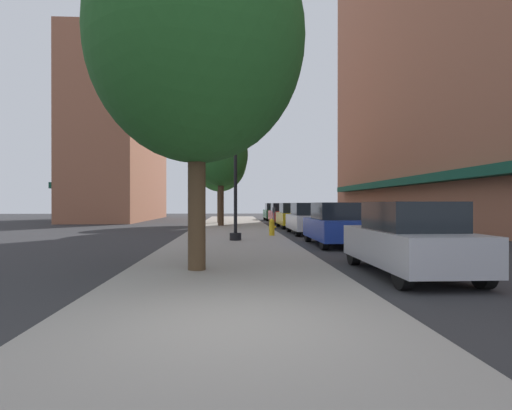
{
  "coord_description": "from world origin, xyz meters",
  "views": [
    {
      "loc": [
        0.03,
        -5.28,
        1.62
      ],
      "look_at": [
        1.12,
        14.25,
        1.55
      ],
      "focal_mm": 29.43,
      "sensor_mm": 36.0,
      "label": 1
    }
  ],
  "objects_px": {
    "fire_hydrant": "(272,227)",
    "parking_meter_near": "(274,217)",
    "lamppost": "(235,165)",
    "tree_near": "(197,39)",
    "car_red": "(281,213)",
    "car_green": "(274,212)",
    "car_white": "(308,219)",
    "car_blue": "(335,225)",
    "car_silver": "(409,239)",
    "car_yellow": "(293,216)",
    "tree_mid": "(221,155)",
    "tree_far": "(220,161)"
  },
  "relations": [
    {
      "from": "car_white",
      "to": "car_yellow",
      "type": "distance_m",
      "value": 5.63
    },
    {
      "from": "tree_far",
      "to": "fire_hydrant",
      "type": "bearing_deg",
      "value": -78.15
    },
    {
      "from": "fire_hydrant",
      "to": "tree_mid",
      "type": "relative_size",
      "value": 0.11
    },
    {
      "from": "car_blue",
      "to": "car_yellow",
      "type": "relative_size",
      "value": 1.0
    },
    {
      "from": "lamppost",
      "to": "tree_mid",
      "type": "relative_size",
      "value": 0.85
    },
    {
      "from": "parking_meter_near",
      "to": "tree_near",
      "type": "distance_m",
      "value": 12.15
    },
    {
      "from": "fire_hydrant",
      "to": "lamppost",
      "type": "bearing_deg",
      "value": -124.97
    },
    {
      "from": "car_blue",
      "to": "car_green",
      "type": "relative_size",
      "value": 1.0
    },
    {
      "from": "lamppost",
      "to": "tree_near",
      "type": "height_order",
      "value": "tree_near"
    },
    {
      "from": "car_blue",
      "to": "car_red",
      "type": "bearing_deg",
      "value": 90.0
    },
    {
      "from": "car_green",
      "to": "car_white",
      "type": "bearing_deg",
      "value": -89.88
    },
    {
      "from": "tree_mid",
      "to": "car_red",
      "type": "bearing_deg",
      "value": 48.85
    },
    {
      "from": "fire_hydrant",
      "to": "car_blue",
      "type": "xyz_separation_m",
      "value": [
        2.13,
        -3.6,
        0.29
      ]
    },
    {
      "from": "fire_hydrant",
      "to": "car_yellow",
      "type": "distance_m",
      "value": 8.3
    },
    {
      "from": "fire_hydrant",
      "to": "car_silver",
      "type": "xyz_separation_m",
      "value": [
        2.13,
        -10.36,
        0.29
      ]
    },
    {
      "from": "tree_mid",
      "to": "car_green",
      "type": "bearing_deg",
      "value": 67.69
    },
    {
      "from": "lamppost",
      "to": "car_silver",
      "type": "distance_m",
      "value": 9.11
    },
    {
      "from": "parking_meter_near",
      "to": "tree_mid",
      "type": "distance_m",
      "value": 9.42
    },
    {
      "from": "car_red",
      "to": "car_green",
      "type": "xyz_separation_m",
      "value": [
        0.0,
        6.17,
        0.0
      ]
    },
    {
      "from": "parking_meter_near",
      "to": "tree_far",
      "type": "relative_size",
      "value": 0.18
    },
    {
      "from": "lamppost",
      "to": "tree_mid",
      "type": "height_order",
      "value": "tree_mid"
    },
    {
      "from": "tree_near",
      "to": "tree_mid",
      "type": "height_order",
      "value": "tree_near"
    },
    {
      "from": "lamppost",
      "to": "car_yellow",
      "type": "xyz_separation_m",
      "value": [
        3.86,
        10.48,
        -2.39
      ]
    },
    {
      "from": "tree_mid",
      "to": "tree_far",
      "type": "bearing_deg",
      "value": 92.64
    },
    {
      "from": "car_white",
      "to": "car_red",
      "type": "bearing_deg",
      "value": 87.79
    },
    {
      "from": "car_green",
      "to": "parking_meter_near",
      "type": "bearing_deg",
      "value": -95.53
    },
    {
      "from": "lamppost",
      "to": "fire_hydrant",
      "type": "relative_size",
      "value": 7.47
    },
    {
      "from": "tree_near",
      "to": "car_yellow",
      "type": "xyz_separation_m",
      "value": [
        4.78,
        18.07,
        -4.53
      ]
    },
    {
      "from": "car_silver",
      "to": "car_white",
      "type": "xyz_separation_m",
      "value": [
        0.0,
        12.74,
        0.0
      ]
    },
    {
      "from": "parking_meter_near",
      "to": "car_silver",
      "type": "distance_m",
      "value": 11.44
    },
    {
      "from": "lamppost",
      "to": "car_blue",
      "type": "height_order",
      "value": "lamppost"
    },
    {
      "from": "fire_hydrant",
      "to": "tree_near",
      "type": "height_order",
      "value": "tree_near"
    },
    {
      "from": "fire_hydrant",
      "to": "tree_far",
      "type": "xyz_separation_m",
      "value": [
        -2.86,
        13.62,
        4.48
      ]
    },
    {
      "from": "lamppost",
      "to": "car_white",
      "type": "bearing_deg",
      "value": 51.47
    },
    {
      "from": "lamppost",
      "to": "car_blue",
      "type": "distance_m",
      "value": 4.68
    },
    {
      "from": "parking_meter_near",
      "to": "car_yellow",
      "type": "relative_size",
      "value": 0.3
    },
    {
      "from": "car_silver",
      "to": "car_green",
      "type": "distance_m",
      "value": 30.98
    },
    {
      "from": "car_blue",
      "to": "car_red",
      "type": "distance_m",
      "value": 18.05
    },
    {
      "from": "fire_hydrant",
      "to": "parking_meter_near",
      "type": "height_order",
      "value": "parking_meter_near"
    },
    {
      "from": "lamppost",
      "to": "car_green",
      "type": "bearing_deg",
      "value": 80.52
    },
    {
      "from": "car_silver",
      "to": "car_red",
      "type": "distance_m",
      "value": 24.81
    },
    {
      "from": "car_yellow",
      "to": "car_red",
      "type": "xyz_separation_m",
      "value": [
        0.0,
        6.44,
        0.0
      ]
    },
    {
      "from": "lamppost",
      "to": "car_blue",
      "type": "relative_size",
      "value": 1.37
    },
    {
      "from": "fire_hydrant",
      "to": "tree_near",
      "type": "distance_m",
      "value": 11.46
    },
    {
      "from": "tree_near",
      "to": "car_yellow",
      "type": "distance_m",
      "value": 19.23
    },
    {
      "from": "parking_meter_near",
      "to": "car_green",
      "type": "height_order",
      "value": "car_green"
    },
    {
      "from": "fire_hydrant",
      "to": "car_green",
      "type": "bearing_deg",
      "value": 84.1
    },
    {
      "from": "car_silver",
      "to": "car_green",
      "type": "height_order",
      "value": "same"
    },
    {
      "from": "fire_hydrant",
      "to": "tree_mid",
      "type": "bearing_deg",
      "value": 106.39
    },
    {
      "from": "car_red",
      "to": "tree_near",
      "type": "bearing_deg",
      "value": -101.95
    }
  ]
}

